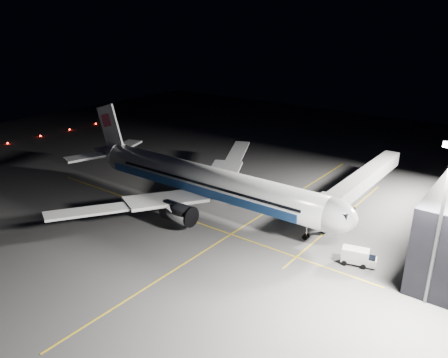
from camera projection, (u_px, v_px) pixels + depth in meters
ground at (207, 207)px, 81.47m from camera, size 200.00×200.00×0.00m
guide_line_main at (251, 221)px, 75.81m from camera, size 0.25×80.00×0.01m
guide_line_cross at (185, 218)px, 76.98m from camera, size 70.00×0.25×0.01m
guide_line_side at (340, 220)px, 76.51m from camera, size 0.25×40.00×0.01m
airliner at (202, 180)px, 80.28m from camera, size 61.48×54.22×16.64m
jet_bridge at (360, 182)px, 80.94m from camera, size 3.60×34.40×6.30m
floodlight_mast_south at (442, 212)px, 50.05m from camera, size 2.40×0.67×20.70m
taxiway_lights at (8, 143)px, 122.11m from camera, size 0.44×60.44×0.44m
service_truck at (358, 257)px, 62.15m from camera, size 5.13×3.09×2.46m
baggage_tug at (240, 187)px, 89.46m from camera, size 2.26×1.86×1.56m
safety_cone_a at (243, 197)px, 85.69m from camera, size 0.35×0.35×0.53m
safety_cone_b at (234, 203)px, 82.44m from camera, size 0.43×0.43×0.65m
safety_cone_c at (242, 200)px, 84.26m from camera, size 0.35×0.35×0.53m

